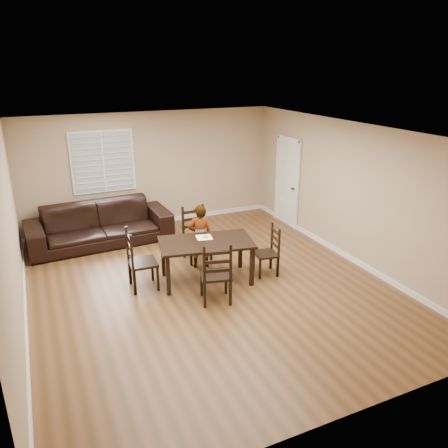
{
  "coord_description": "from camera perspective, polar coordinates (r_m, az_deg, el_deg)",
  "views": [
    {
      "loc": [
        -2.59,
        -6.44,
        3.7
      ],
      "look_at": [
        0.43,
        0.26,
        1.0
      ],
      "focal_mm": 35.0,
      "sensor_mm": 36.0,
      "label": 1
    }
  ],
  "objects": [
    {
      "name": "ground",
      "position": [
        7.86,
        -2.09,
        -7.92
      ],
      "size": [
        7.0,
        7.0,
        0.0
      ],
      "primitive_type": "plane",
      "color": "brown",
      "rests_on": "ground"
    },
    {
      "name": "room",
      "position": [
        7.36,
        -2.54,
        5.25
      ],
      "size": [
        6.04,
        7.04,
        2.72
      ],
      "color": "tan",
      "rests_on": "ground"
    },
    {
      "name": "dining_table",
      "position": [
        7.73,
        -2.34,
        -2.87
      ],
      "size": [
        1.77,
        1.2,
        0.76
      ],
      "rotation": [
        0.0,
        0.0,
        -0.18
      ],
      "color": "black",
      "rests_on": "ground"
    },
    {
      "name": "chair_near",
      "position": [
        8.75,
        -3.85,
        -1.39
      ],
      "size": [
        0.49,
        0.46,
        1.08
      ],
      "rotation": [
        0.0,
        0.0,
        0.01
      ],
      "color": "black",
      "rests_on": "ground"
    },
    {
      "name": "chair_far",
      "position": [
        7.04,
        -0.95,
        -6.99
      ],
      "size": [
        0.58,
        0.55,
        1.07
      ],
      "rotation": [
        0.0,
        0.0,
        2.9
      ],
      "color": "black",
      "rests_on": "ground"
    },
    {
      "name": "chair_left",
      "position": [
        7.67,
        -11.53,
        -4.96
      ],
      "size": [
        0.48,
        0.51,
        1.1
      ],
      "rotation": [
        0.0,
        0.0,
        1.53
      ],
      "color": "black",
      "rests_on": "ground"
    },
    {
      "name": "chair_right",
      "position": [
        8.14,
        6.24,
        -3.66
      ],
      "size": [
        0.46,
        0.48,
        0.94
      ],
      "rotation": [
        0.0,
        0.0,
        -1.74
      ],
      "color": "black",
      "rests_on": "ground"
    },
    {
      "name": "child",
      "position": [
        8.29,
        -3.15,
        -1.63
      ],
      "size": [
        0.52,
        0.41,
        1.25
      ],
      "primitive_type": "imported",
      "rotation": [
        0.0,
        0.0,
        2.87
      ],
      "color": "gray",
      "rests_on": "ground"
    },
    {
      "name": "napkin",
      "position": [
        7.86,
        -2.62,
        -1.76
      ],
      "size": [
        0.31,
        0.31,
        0.0
      ],
      "primitive_type": "cube",
      "rotation": [
        0.0,
        0.0,
        -0.18
      ],
      "color": "white",
      "rests_on": "dining_table"
    },
    {
      "name": "donut",
      "position": [
        7.86,
        -2.47,
        -1.6
      ],
      "size": [
        0.1,
        0.1,
        0.04
      ],
      "color": "#B28540",
      "rests_on": "napkin"
    },
    {
      "name": "sofa",
      "position": [
        9.81,
        -15.89,
        -0.04
      ],
      "size": [
        3.07,
        1.33,
        0.88
      ],
      "primitive_type": "imported",
      "rotation": [
        0.0,
        0.0,
        0.05
      ],
      "color": "black",
      "rests_on": "ground"
    }
  ]
}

